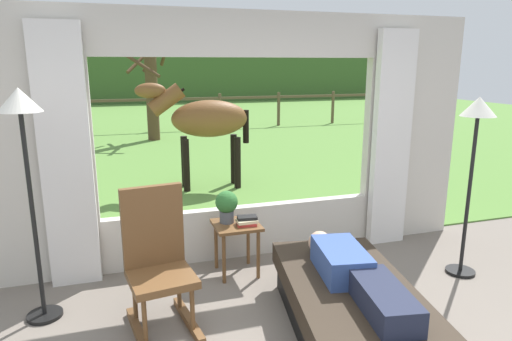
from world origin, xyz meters
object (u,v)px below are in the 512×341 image
object	(u,v)px
recliner_sofa	(348,306)
pasture_tree	(151,81)
reclining_person	(354,272)
potted_plant	(227,205)
rocking_chair	(158,260)
side_table	(236,233)
floor_lamp_left	(23,136)
horse	(205,120)
book_stack	(247,221)
floor_lamp_right	(476,133)

from	to	relation	value
recliner_sofa	pasture_tree	size ratio (longest dim) A/B	0.58
reclining_person	potted_plant	size ratio (longest dim) A/B	4.48
recliner_sofa	rocking_chair	xyz separation A→B (m)	(-1.38, 0.55, 0.33)
rocking_chair	potted_plant	world-z (taller)	rocking_chair
potted_plant	pasture_tree	world-z (taller)	pasture_tree
reclining_person	side_table	xyz separation A→B (m)	(-0.56, 1.29, -0.10)
recliner_sofa	floor_lamp_left	bearing A→B (deg)	167.52
rocking_chair	horse	world-z (taller)	horse
side_table	floor_lamp_left	world-z (taller)	floor_lamp_left
floor_lamp_left	horse	xyz separation A→B (m)	(2.06, 3.48, -0.36)
reclining_person	pasture_tree	bearing A→B (deg)	103.48
book_stack	floor_lamp_left	xyz separation A→B (m)	(-1.81, -0.24, 0.95)
recliner_sofa	side_table	bearing A→B (deg)	124.15
potted_plant	floor_lamp_left	bearing A→B (deg)	-167.71
side_table	horse	bearing A→B (deg)	84.02
book_stack	floor_lamp_left	distance (m)	2.06
recliner_sofa	reclining_person	xyz separation A→B (m)	(0.00, -0.05, 0.30)
recliner_sofa	side_table	world-z (taller)	side_table
side_table	book_stack	bearing A→B (deg)	-35.35
book_stack	pasture_tree	xyz separation A→B (m)	(-0.14, 8.45, 1.04)
rocking_chair	book_stack	world-z (taller)	rocking_chair
potted_plant	floor_lamp_right	bearing A→B (deg)	-18.36
side_table	horse	size ratio (longest dim) A/B	0.29
side_table	potted_plant	xyz separation A→B (m)	(-0.08, 0.06, 0.28)
reclining_person	horse	world-z (taller)	horse
reclining_person	pasture_tree	distance (m)	9.75
rocking_chair	side_table	distance (m)	1.07
book_stack	pasture_tree	bearing A→B (deg)	90.98
recliner_sofa	potted_plant	size ratio (longest dim) A/B	5.72
recliner_sofa	floor_lamp_left	size ratio (longest dim) A/B	0.98
book_stack	floor_lamp_right	bearing A→B (deg)	-16.66
reclining_person	rocking_chair	distance (m)	1.50
side_table	floor_lamp_right	size ratio (longest dim) A/B	0.30
recliner_sofa	floor_lamp_right	distance (m)	2.05
recliner_sofa	book_stack	distance (m)	1.31
recliner_sofa	potted_plant	distance (m)	1.52
rocking_chair	book_stack	xyz separation A→B (m)	(0.91, 0.62, 0.01)
recliner_sofa	floor_lamp_right	bearing A→B (deg)	29.47
recliner_sofa	reclining_person	world-z (taller)	reclining_person
side_table	potted_plant	size ratio (longest dim) A/B	1.63
floor_lamp_left	horse	world-z (taller)	floor_lamp_left
potted_plant	horse	world-z (taller)	horse
side_table	horse	world-z (taller)	horse
rocking_chair	potted_plant	bearing A→B (deg)	36.95
floor_lamp_right	horse	bearing A→B (deg)	115.03
reclining_person	floor_lamp_left	bearing A→B (deg)	166.47
book_stack	horse	xyz separation A→B (m)	(0.25, 3.24, 0.60)
potted_plant	horse	distance (m)	3.18
reclining_person	floor_lamp_right	xyz separation A→B (m)	(1.57, 0.61, 0.89)
rocking_chair	potted_plant	size ratio (longest dim) A/B	3.50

